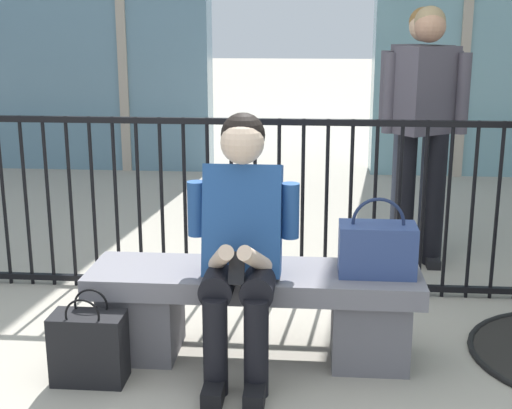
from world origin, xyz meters
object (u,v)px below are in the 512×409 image
at_px(seated_person_with_phone, 241,238).
at_px(handbag_on_bench, 377,248).
at_px(shopping_bag, 89,347).
at_px(bystander_further_back, 419,112).
at_px(stone_bench, 254,304).
at_px(bystander_at_railing, 425,118).

bearing_deg(seated_person_with_phone, handbag_on_bench, 10.69).
xyz_separation_m(shopping_bag, bystander_further_back, (1.72, 2.10, 0.83)).
relative_size(handbag_on_bench, shopping_bag, 0.87).
bearing_deg(stone_bench, shopping_bag, -156.30).
xyz_separation_m(seated_person_with_phone, handbag_on_bench, (0.63, 0.12, -0.07)).
height_order(stone_bench, handbag_on_bench, handbag_on_bench).
distance_m(stone_bench, bystander_at_railing, 1.93).
relative_size(stone_bench, bystander_further_back, 0.94).
distance_m(shopping_bag, bystander_at_railing, 2.63).
distance_m(seated_person_with_phone, bystander_at_railing, 1.95).
relative_size(shopping_bag, bystander_at_railing, 0.25).
height_order(seated_person_with_phone, bystander_at_railing, bystander_at_railing).
height_order(stone_bench, bystander_at_railing, bystander_at_railing).
relative_size(seated_person_with_phone, handbag_on_bench, 3.24).
bearing_deg(handbag_on_bench, stone_bench, 179.01).
bearing_deg(handbag_on_bench, bystander_at_railing, 74.62).
bearing_deg(bystander_further_back, shopping_bag, -129.44).
relative_size(seated_person_with_phone, shopping_bag, 2.82).
relative_size(stone_bench, seated_person_with_phone, 1.32).
height_order(shopping_bag, bystander_further_back, bystander_further_back).
height_order(stone_bench, shopping_bag, stone_bench).
bearing_deg(seated_person_with_phone, bystander_at_railing, 57.21).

